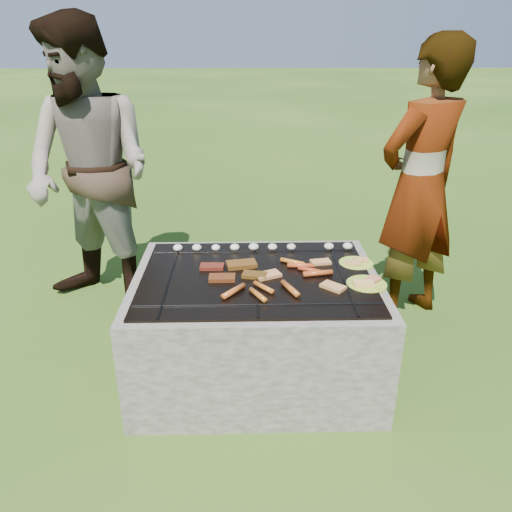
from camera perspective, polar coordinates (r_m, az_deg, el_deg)
The scene contains 10 objects.
lawn at distance 2.95m, azimuth 0.02°, elevation -12.93°, with size 60.00×60.00×0.00m, color #214711.
fire_pit at distance 2.79m, azimuth 0.03°, elevation -8.29°, with size 1.30×1.00×0.62m.
mushrooms at distance 2.93m, azimuth 0.43°, elevation 1.04°, with size 1.06×0.06×0.04m.
pork_slabs at distance 2.67m, azimuth -2.54°, elevation -1.59°, with size 0.37×0.26×0.02m.
sausages at distance 2.56m, azimuth 3.14°, elevation -2.68°, with size 0.58×0.49×0.03m.
bread_on_grate at distance 2.62m, azimuth 5.33°, elevation -2.19°, with size 0.46×0.41×0.02m.
plate_far at distance 2.83m, azimuth 11.37°, elevation -0.81°, with size 0.22×0.22×0.03m.
plate_near at distance 2.60m, azimuth 12.53°, elevation -3.13°, with size 0.27×0.27×0.03m.
cook at distance 3.33m, azimuth 18.23°, elevation 7.53°, with size 0.66×0.43×1.80m, color #A29387.
bystander at distance 3.44m, azimuth -18.40°, elevation 9.02°, with size 0.93×0.73×1.91m, color gray.
Camera 1 is at (-0.06, -2.36, 1.77)m, focal length 35.00 mm.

